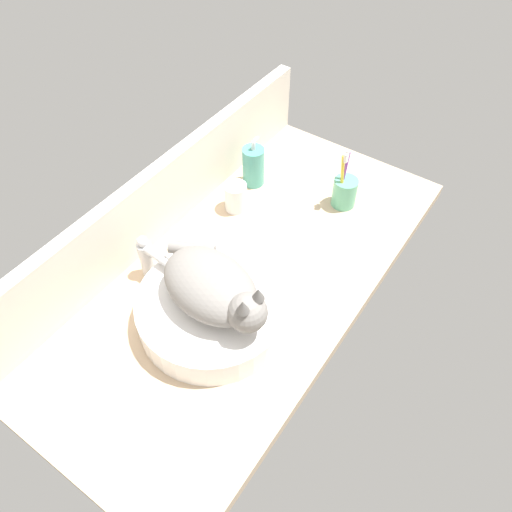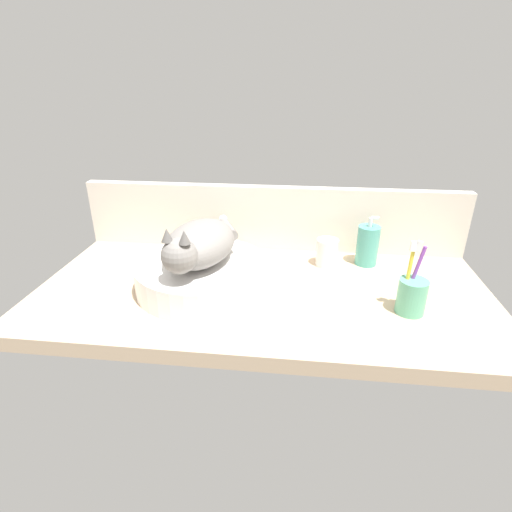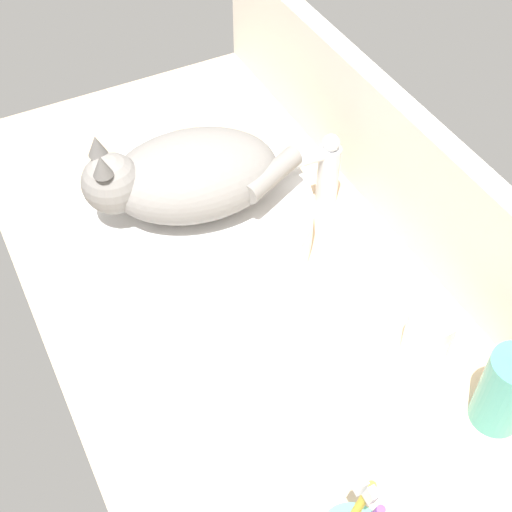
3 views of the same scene
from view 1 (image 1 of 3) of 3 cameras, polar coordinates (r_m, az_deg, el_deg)
name	(u,v)px [view 1 (image 1 of 3)]	position (r cm, az deg, el deg)	size (l,w,h in cm)	color
ground_plane	(247,276)	(132.32, -1.09, -2.35)	(123.93, 60.10, 4.00)	#D1B28E
backsplash_panel	(160,200)	(136.45, -10.94, 6.31)	(123.93, 3.60, 21.24)	silver
sink_basin	(213,309)	(119.26, -4.95, -6.08)	(35.87, 35.87, 7.82)	white
cat	(214,288)	(110.85, -4.78, -3.62)	(21.11, 31.56, 14.00)	gray
faucet	(149,257)	(127.25, -12.16, -0.10)	(3.67, 11.86, 13.60)	silver
soap_dispenser	(253,166)	(151.74, -0.29, 10.25)	(6.64, 6.64, 15.61)	teal
toothbrush_cup	(344,191)	(147.50, 10.08, 7.30)	(7.03, 7.03, 18.70)	#5BB28E
water_glass	(236,198)	(144.86, -2.33, 6.64)	(6.59, 6.59, 8.45)	white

